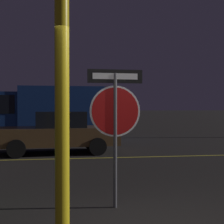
{
  "coord_description": "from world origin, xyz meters",
  "views": [
    {
      "loc": [
        -1.09,
        -3.43,
        1.64
      ],
      "look_at": [
        -0.11,
        3.63,
        1.52
      ],
      "focal_mm": 50.0,
      "sensor_mm": 36.0,
      "label": 1
    }
  ],
  "objects_px": {
    "stop_sign": "(115,111)",
    "passing_car_2": "(58,133)",
    "yellow_pole_left": "(62,122)",
    "delivery_truck": "(34,110)"
  },
  "relations": [
    {
      "from": "yellow_pole_left",
      "to": "delivery_truck",
      "type": "height_order",
      "value": "yellow_pole_left"
    },
    {
      "from": "passing_car_2",
      "to": "stop_sign",
      "type": "bearing_deg",
      "value": -174.05
    },
    {
      "from": "yellow_pole_left",
      "to": "passing_car_2",
      "type": "bearing_deg",
      "value": 92.34
    },
    {
      "from": "delivery_truck",
      "to": "yellow_pole_left",
      "type": "bearing_deg",
      "value": -174.15
    },
    {
      "from": "stop_sign",
      "to": "passing_car_2",
      "type": "bearing_deg",
      "value": 98.35
    },
    {
      "from": "yellow_pole_left",
      "to": "delivery_truck",
      "type": "relative_size",
      "value": 0.45
    },
    {
      "from": "stop_sign",
      "to": "yellow_pole_left",
      "type": "height_order",
      "value": "yellow_pole_left"
    },
    {
      "from": "yellow_pole_left",
      "to": "delivery_truck",
      "type": "distance_m",
      "value": 12.34
    },
    {
      "from": "stop_sign",
      "to": "passing_car_2",
      "type": "xyz_separation_m",
      "value": [
        -1.14,
        6.17,
        -0.85
      ]
    },
    {
      "from": "yellow_pole_left",
      "to": "passing_car_2",
      "type": "height_order",
      "value": "yellow_pole_left"
    }
  ]
}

